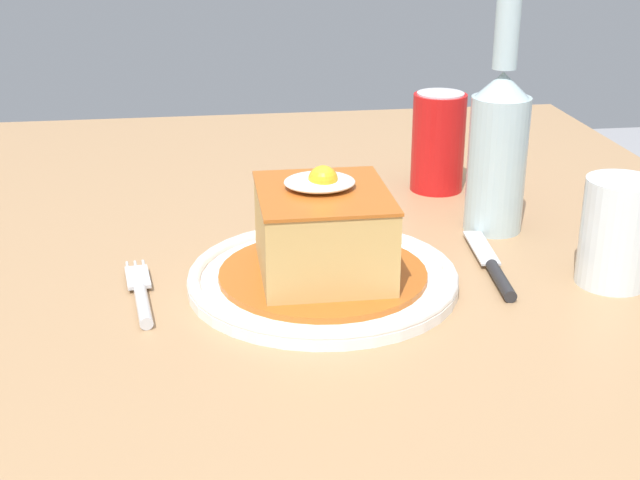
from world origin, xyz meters
name	(u,v)px	position (x,y,z in m)	size (l,w,h in m)	color
dining_table	(246,308)	(0.00, 0.00, 0.63)	(1.15, 1.07, 0.73)	#A87F56
main_plate	(323,278)	(0.07, -0.16, 0.74)	(0.26, 0.26, 0.02)	white
sandwich_meal	(323,236)	(0.07, -0.16, 0.78)	(0.20, 0.20, 0.11)	#B75B1E
fork	(141,296)	(-0.10, -0.17, 0.74)	(0.03, 0.14, 0.01)	silver
knife	(495,270)	(0.24, -0.16, 0.74)	(0.03, 0.17, 0.01)	#262628
soda_can	(438,142)	(0.25, 0.11, 0.79)	(0.07, 0.07, 0.12)	red
beer_bottle_clear	(498,143)	(0.28, -0.04, 0.83)	(0.06, 0.06, 0.27)	#ADC6CC
drinking_glass	(616,239)	(0.34, -0.19, 0.78)	(0.07, 0.07, 0.10)	#3F2314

